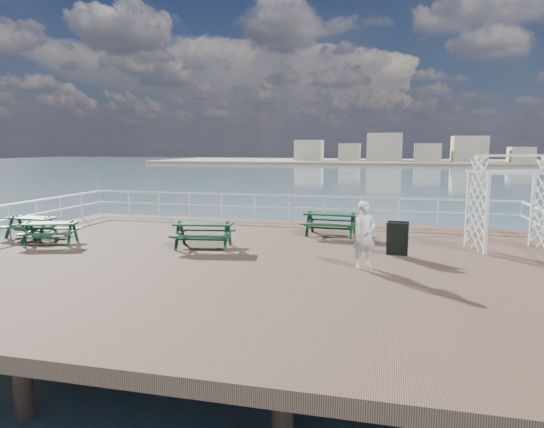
{
  "coord_description": "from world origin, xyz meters",
  "views": [
    {
      "loc": [
        4.09,
        -12.7,
        3.1
      ],
      "look_at": [
        0.7,
        1.1,
        1.1
      ],
      "focal_mm": 32.0,
      "sensor_mm": 36.0,
      "label": 1
    }
  ],
  "objects_px": {
    "picnic_table_b": "(204,230)",
    "picnic_table_c": "(331,219)",
    "picnic_table_a": "(31,223)",
    "trellis_arbor": "(511,208)",
    "picnic_table_d": "(51,228)",
    "person": "(365,235)"
  },
  "relations": [
    {
      "from": "picnic_table_a",
      "to": "picnic_table_b",
      "type": "height_order",
      "value": "picnic_table_b"
    },
    {
      "from": "picnic_table_c",
      "to": "trellis_arbor",
      "type": "xyz_separation_m",
      "value": [
        5.49,
        -1.06,
        0.7
      ]
    },
    {
      "from": "picnic_table_c",
      "to": "picnic_table_d",
      "type": "relative_size",
      "value": 0.99
    },
    {
      "from": "person",
      "to": "picnic_table_c",
      "type": "bearing_deg",
      "value": 75.64
    },
    {
      "from": "picnic_table_a",
      "to": "picnic_table_d",
      "type": "height_order",
      "value": "picnic_table_a"
    },
    {
      "from": "trellis_arbor",
      "to": "picnic_table_a",
      "type": "bearing_deg",
      "value": 167.87
    },
    {
      "from": "picnic_table_c",
      "to": "picnic_table_d",
      "type": "distance_m",
      "value": 9.24
    },
    {
      "from": "trellis_arbor",
      "to": "picnic_table_b",
      "type": "bearing_deg",
      "value": 173.46
    },
    {
      "from": "picnic_table_a",
      "to": "picnic_table_d",
      "type": "xyz_separation_m",
      "value": [
        1.41,
        -0.81,
        -0.0
      ]
    },
    {
      "from": "picnic_table_a",
      "to": "person",
      "type": "bearing_deg",
      "value": -5.38
    },
    {
      "from": "picnic_table_c",
      "to": "trellis_arbor",
      "type": "bearing_deg",
      "value": -7.83
    },
    {
      "from": "picnic_table_a",
      "to": "picnic_table_d",
      "type": "distance_m",
      "value": 1.62
    },
    {
      "from": "picnic_table_a",
      "to": "picnic_table_d",
      "type": "bearing_deg",
      "value": -27.47
    },
    {
      "from": "picnic_table_b",
      "to": "picnic_table_c",
      "type": "xyz_separation_m",
      "value": [
        3.55,
        2.97,
        0.01
      ]
    },
    {
      "from": "person",
      "to": "picnic_table_a",
      "type": "bearing_deg",
      "value": 140.16
    },
    {
      "from": "picnic_table_b",
      "to": "person",
      "type": "bearing_deg",
      "value": -24.62
    },
    {
      "from": "picnic_table_a",
      "to": "picnic_table_c",
      "type": "height_order",
      "value": "picnic_table_c"
    },
    {
      "from": "trellis_arbor",
      "to": "person",
      "type": "bearing_deg",
      "value": -159.71
    },
    {
      "from": "picnic_table_a",
      "to": "person",
      "type": "relative_size",
      "value": 0.97
    },
    {
      "from": "picnic_table_b",
      "to": "picnic_table_c",
      "type": "relative_size",
      "value": 1.05
    },
    {
      "from": "picnic_table_d",
      "to": "picnic_table_a",
      "type": "bearing_deg",
      "value": 131.97
    },
    {
      "from": "picnic_table_b",
      "to": "picnic_table_c",
      "type": "distance_m",
      "value": 4.63
    }
  ]
}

